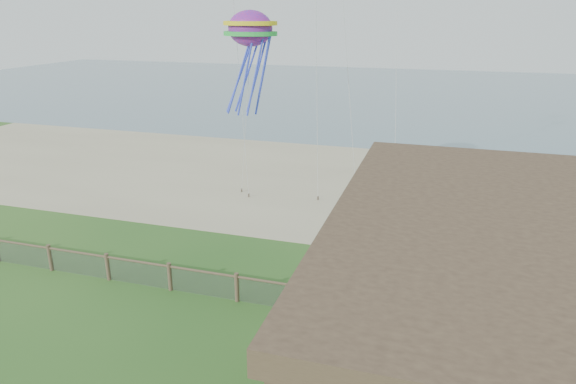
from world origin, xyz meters
TOP-DOWN VIEW (x-y plane):
  - sand_beach at (0.00, 22.00)m, footprint 72.00×20.00m
  - ocean at (0.00, 66.00)m, footprint 160.00×68.00m
  - chainlink_fence at (0.00, 6.00)m, footprint 36.20×0.20m
  - picnic_table at (5.29, 5.00)m, footprint 2.32×1.95m
  - octopus_kite at (-2.79, 15.43)m, footprint 3.29×2.63m

SIDE VIEW (x-z plane):
  - ocean at x=0.00m, z-range -0.01..0.01m
  - sand_beach at x=0.00m, z-range -0.01..0.01m
  - picnic_table at x=5.29m, z-range 0.00..0.85m
  - chainlink_fence at x=0.00m, z-range -0.07..1.18m
  - octopus_kite at x=-2.79m, z-range 5.67..11.67m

